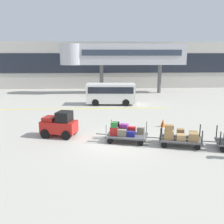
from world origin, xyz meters
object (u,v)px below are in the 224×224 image
Objects in this scene: baggage_cart_middle at (179,136)px; safety_cone_near at (163,123)px; baggage_tug at (59,125)px; shuttle_van at (111,92)px; baggage_cart_lead at (125,132)px.

safety_cone_near is (0.08, 3.94, -0.27)m from baggage_cart_middle.
baggage_tug reaches higher than baggage_cart_middle.
baggage_cart_middle is 13.00m from shuttle_van.
baggage_tug is 0.47× the size of shuttle_van.
baggage_cart_middle is 3.95m from safety_cone_near.
baggage_cart_lead is 4.27m from safety_cone_near.
shuttle_van is at bearing 110.19° from safety_cone_near.
baggage_cart_middle reaches higher than baggage_cart_lead.
baggage_cart_lead is 11.72m from shuttle_van.
baggage_cart_lead is at bearing 162.77° from baggage_cart_middle.
safety_cone_near is at bearing -69.81° from shuttle_van.
baggage_cart_middle is at bearing -16.55° from baggage_tug.
baggage_cart_middle is (2.92, -0.91, 0.01)m from baggage_cart_lead.
shuttle_van is (3.70, 10.58, 0.48)m from baggage_tug.
baggage_tug is 0.75× the size of baggage_cart_middle.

